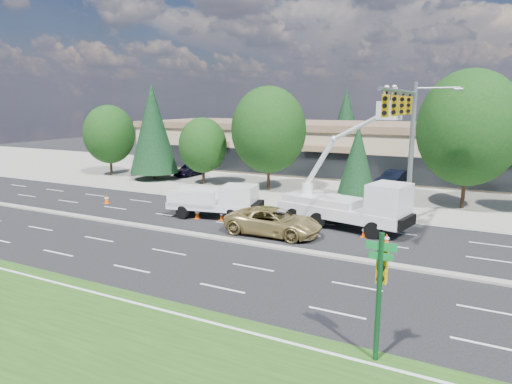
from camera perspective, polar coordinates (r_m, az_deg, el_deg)
The scene contains 25 objects.
ground at distance 26.99m, azimuth -6.65°, elevation -5.55°, with size 140.00×140.00×0.00m, color black.
concrete_apron at distance 44.54m, azimuth 7.85°, elevation 1.00°, with size 140.00×22.00×0.01m, color gray.
road_median at distance 26.98m, azimuth -6.66°, elevation -5.43°, with size 120.00×0.55×0.12m, color gray.
strip_mall at distance 53.61m, azimuth 11.54°, elevation 5.61°, with size 50.40×15.40×5.50m.
tree_front_a at distance 51.70m, azimuth -17.87°, elevation 6.87°, with size 5.43×5.43×7.54m.
tree_front_b at distance 47.60m, azimuth -12.77°, elevation 7.76°, with size 4.91×4.91×9.68m.
tree_front_c at distance 44.09m, azimuth -6.67°, elevation 5.82°, with size 4.60×4.60×6.39m.
tree_front_d at distance 40.48m, azimuth 1.60°, elevation 7.77°, with size 6.62×6.62×9.19m.
tree_front_e at distance 37.89m, azimuth 12.57°, elevation 4.05°, with size 3.07×3.07×6.06m.
tree_front_f at distance 36.46m, azimuth 25.07°, elevation 7.27°, with size 7.31×7.31×10.14m.
tree_back_a at distance 71.30m, azimuth 0.18°, elevation 9.33°, with size 5.28×5.28×10.41m.
tree_back_b at distance 66.10m, azimuth 11.16°, elevation 8.70°, with size 4.95×4.95×9.77m.
tree_back_c at distance 63.62m, azimuth 23.43°, elevation 7.47°, with size 4.48×4.48×8.83m.
signal_mast at distance 28.84m, azimuth 18.40°, elevation 7.27°, with size 2.76×10.16×9.00m.
street_sign_pole at distance 14.23m, azimuth 15.26°, elevation -10.89°, with size 0.90×0.44×4.00m.
utility_pickup at distance 31.07m, azimuth -4.67°, elevation -1.52°, with size 6.29×3.34×2.29m.
bucket_truck at distance 28.50m, azimuth 12.13°, elevation -0.94°, with size 8.54×4.00×8.67m.
traffic_cone_a at distance 37.36m, azimuth -18.17°, elevation -0.85°, with size 0.40×0.40×0.70m.
traffic_cone_b at distance 31.11m, azimuth -7.36°, elevation -2.69°, with size 0.40×0.40×0.70m.
traffic_cone_c at distance 30.45m, azimuth -4.28°, elevation -2.93°, with size 0.40×0.40×0.70m.
traffic_cone_d at distance 27.35m, azimuth 13.42°, elevation -4.82°, with size 0.40×0.40×0.70m.
traffic_cone_e at distance 26.06m, azimuth 16.01°, elevation -5.74°, with size 0.40×0.40×0.70m.
minivan at distance 27.03m, azimuth 2.20°, elevation -3.70°, with size 2.65×5.74×1.60m, color tan.
parked_car_west at distance 49.69m, azimuth -8.27°, elevation 2.84°, with size 1.67×4.15×1.41m, color black.
parked_car_east at distance 43.61m, azimuth 16.93°, elevation 1.50°, with size 1.74×4.98×1.64m, color black.
Camera 1 is at (14.58, -21.39, 7.65)m, focal length 32.00 mm.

